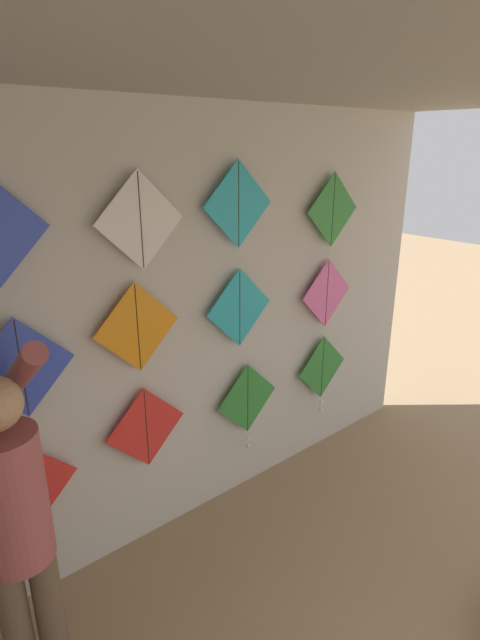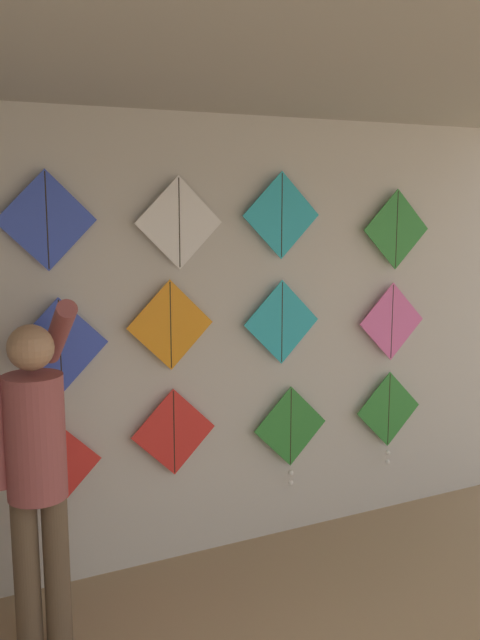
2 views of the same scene
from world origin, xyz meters
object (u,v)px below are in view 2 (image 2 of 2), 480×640
(kite_1, at_px, (55,470))
(kite_13, at_px, (282,215))
(kite_8, at_px, (282,322))
(kite_7, at_px, (170,325))
(kite_2, at_px, (174,432))
(kite_3, at_px, (291,430))
(kite_11, at_px, (47,220))
(kite_12, at_px, (179,223))
(kite_14, at_px, (397,229))
(kite_4, at_px, (389,413))
(shopkeeper, at_px, (36,459))
(kite_6, at_px, (60,346))
(kite_9, at_px, (392,322))

(kite_1, bearing_deg, kite_13, 0.03)
(kite_8, bearing_deg, kite_1, -179.97)
(kite_7, bearing_deg, kite_2, 0.00)
(kite_3, relative_size, kite_11, 1.25)
(kite_11, bearing_deg, kite_13, 0.00)
(kite_12, bearing_deg, kite_14, 0.00)
(kite_11, bearing_deg, kite_2, 0.00)
(kite_1, bearing_deg, kite_3, 0.00)
(kite_8, bearing_deg, kite_7, 180.00)
(kite_11, bearing_deg, kite_14, 0.00)
(kite_1, xyz_separation_m, kite_2, (0.74, 0.00, 0.11))
(kite_8, height_order, kite_11, kite_11)
(kite_4, bearing_deg, kite_14, 3.54)
(kite_4, xyz_separation_m, kite_8, (-0.90, 0.00, 0.73))
(kite_2, xyz_separation_m, kite_4, (1.66, -0.00, -0.10))
(shopkeeper, bearing_deg, kite_6, 75.27)
(kite_7, relative_size, kite_14, 1.00)
(kite_2, distance_m, kite_12, 1.29)
(kite_1, height_order, kite_13, kite_13)
(shopkeeper, height_order, kite_9, shopkeeper)
(shopkeeper, bearing_deg, kite_1, 81.14)
(kite_6, height_order, kite_12, kite_12)
(kite_9, bearing_deg, kite_12, 180.00)
(kite_4, bearing_deg, kite_2, 179.98)
(kite_11, height_order, kite_12, kite_11)
(kite_8, bearing_deg, kite_11, 180.00)
(kite_2, bearing_deg, kite_12, 0.00)
(shopkeeper, xyz_separation_m, kite_9, (2.59, 0.52, 0.41))
(kite_6, distance_m, kite_14, 2.42)
(kite_9, height_order, kite_14, kite_14)
(kite_6, distance_m, kite_7, 0.67)
(kite_7, bearing_deg, kite_1, -179.95)
(kite_3, height_order, kite_7, kite_7)
(shopkeeper, relative_size, kite_2, 3.27)
(kite_7, xyz_separation_m, kite_13, (0.76, 0.00, 0.65))
(kite_13, bearing_deg, shopkeeper, -162.87)
(kite_2, height_order, kite_13, kite_13)
(kite_7, distance_m, kite_11, 0.95)
(kite_6, relative_size, kite_12, 1.00)
(shopkeeper, relative_size, kite_1, 2.62)
(kite_11, bearing_deg, kite_3, -0.03)
(kite_6, height_order, kite_14, kite_14)
(kite_13, bearing_deg, kite_1, -179.97)
(kite_12, bearing_deg, kite_4, -0.02)
(kite_1, distance_m, kite_3, 1.58)
(kite_13, bearing_deg, kite_7, 180.00)
(kite_4, distance_m, kite_12, 2.12)
(kite_1, bearing_deg, kite_9, 0.02)
(kite_3, distance_m, kite_4, 0.82)
(kite_2, height_order, kite_6, kite_6)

